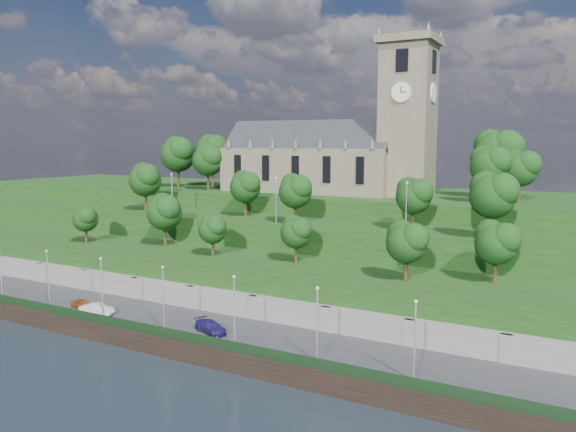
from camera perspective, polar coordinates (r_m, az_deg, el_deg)
The scene contains 17 objects.
ground at distance 67.15m, azimuth -12.48°, elevation -13.77°, with size 320.00×320.00×0.00m, color black.
promenade at distance 71.15m, azimuth -9.29°, elevation -11.58°, with size 160.00×12.00×2.00m, color #2D2D30.
quay_wall at distance 66.73m, azimuth -12.54°, elevation -12.90°, with size 160.00×0.50×2.20m, color black.
fence at distance 66.68m, azimuth -12.21°, elevation -11.53°, with size 160.00×0.10×1.20m, color black.
retaining_wall at distance 75.26m, azimuth -6.52°, elevation -9.25°, with size 160.00×2.10×5.00m.
embankment_lower at distance 79.68m, azimuth -4.04°, elevation -7.14°, with size 160.00×12.00×8.00m, color #173712.
embankment_upper at distance 88.45m, azimuth -0.24°, elevation -4.30°, with size 160.00×10.00×12.00m, color #173712.
hilltop at distance 106.79m, azimuth 5.15°, elevation -1.44°, with size 160.00×32.00×15.00m, color #173712.
church at distance 101.48m, azimuth 4.76°, elevation 6.61°, with size 38.60×12.35×27.60m.
trees_lower at distance 76.68m, azimuth -2.08°, elevation -0.95°, with size 66.88×9.16×8.24m.
trees_upper at distance 84.49m, azimuth 1.41°, elevation 2.98°, with size 64.69×8.39×8.56m.
trees_hilltop at distance 101.84m, azimuth 3.40°, elevation 6.24°, with size 70.42×16.72×11.28m.
lamp_posts_promenade at distance 68.16m, azimuth -12.55°, elevation -7.66°, with size 60.36×0.36×7.85m.
lamp_posts_upper at distance 84.31m, azimuth -1.22°, elevation 2.03°, with size 40.36×0.36×6.94m.
car_left at distance 80.99m, azimuth -20.14°, elevation -8.39°, with size 1.40×3.48×1.19m, color brown.
car_middle at distance 77.50m, azimuth -18.84°, elevation -8.94°, with size 1.56×4.47×1.47m, color #B7B5BB.
car_right at distance 67.52m, azimuth -7.87°, elevation -11.10°, with size 1.95×4.81×1.39m, color #201753.
Camera 1 is at (41.30, -47.04, 24.31)m, focal length 35.00 mm.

